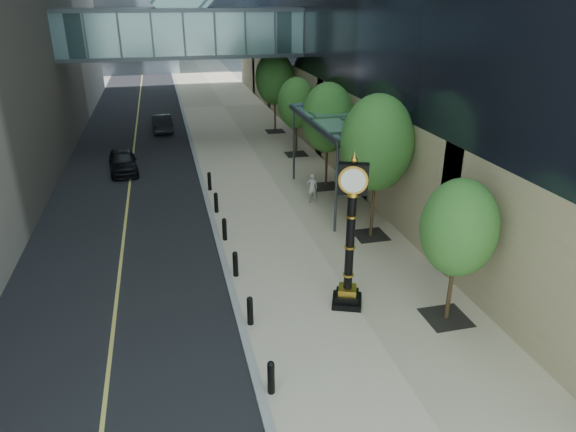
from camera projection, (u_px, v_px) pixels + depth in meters
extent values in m
plane|color=gray|center=(380.00, 403.00, 13.41)|extent=(320.00, 320.00, 0.00)
cube|color=black|center=(138.00, 111.00, 47.56)|extent=(8.00, 180.00, 0.02)
cube|color=#C0AF93|center=(224.00, 106.00, 49.31)|extent=(8.00, 180.00, 0.06)
cube|color=gray|center=(182.00, 108.00, 48.43)|extent=(0.25, 180.00, 0.07)
cube|color=slate|center=(182.00, 33.00, 34.77)|extent=(17.00, 4.00, 3.00)
cube|color=#383F44|center=(184.00, 55.00, 35.35)|extent=(17.00, 4.20, 0.25)
cube|color=#383F44|center=(181.00, 10.00, 34.20)|extent=(17.00, 4.20, 0.25)
cube|color=#383F44|center=(339.00, 121.00, 25.01)|extent=(3.00, 8.00, 0.25)
cube|color=slate|center=(339.00, 117.00, 24.95)|extent=(2.80, 7.80, 0.06)
cylinder|color=#383F44|center=(336.00, 189.00, 22.25)|extent=(0.12, 0.12, 4.20)
cylinder|color=#383F44|center=(294.00, 145.00, 28.85)|extent=(0.12, 0.12, 4.20)
cylinder|color=black|center=(271.00, 379.00, 13.51)|extent=(0.20, 0.20, 0.90)
cylinder|color=black|center=(250.00, 312.00, 16.36)|extent=(0.20, 0.20, 0.90)
cylinder|color=black|center=(235.00, 265.00, 19.22)|extent=(0.20, 0.20, 0.90)
cylinder|color=black|center=(225.00, 230.00, 22.07)|extent=(0.20, 0.20, 0.90)
cylinder|color=black|center=(216.00, 203.00, 24.93)|extent=(0.20, 0.20, 0.90)
cylinder|color=black|center=(210.00, 182.00, 27.78)|extent=(0.20, 0.20, 0.90)
cube|color=black|center=(446.00, 318.00, 16.84)|extent=(1.40, 1.40, 0.02)
cylinder|color=#3D2E19|center=(451.00, 284.00, 16.34)|extent=(0.14, 0.14, 2.55)
ellipsoid|color=#266123|center=(459.00, 228.00, 15.56)|extent=(2.34, 2.34, 3.12)
cube|color=black|center=(370.00, 235.00, 22.64)|extent=(1.40, 1.40, 0.02)
cylinder|color=#3D2E19|center=(373.00, 201.00, 22.00)|extent=(0.14, 0.14, 3.29)
ellipsoid|color=#266123|center=(377.00, 143.00, 20.99)|extent=(3.02, 3.02, 4.02)
cube|color=black|center=(326.00, 186.00, 28.44)|extent=(1.40, 1.40, 0.02)
cylinder|color=#3D2E19|center=(327.00, 160.00, 27.85)|extent=(0.14, 0.14, 3.02)
ellipsoid|color=#266123|center=(328.00, 118.00, 26.93)|extent=(2.77, 2.77, 3.69)
cube|color=black|center=(296.00, 154.00, 34.24)|extent=(1.40, 1.40, 0.02)
cylinder|color=#3D2E19|center=(296.00, 135.00, 33.72)|extent=(0.14, 0.14, 2.68)
ellipsoid|color=#266123|center=(297.00, 103.00, 32.90)|extent=(2.45, 2.45, 3.27)
cube|color=black|center=(275.00, 131.00, 40.04)|extent=(1.40, 1.40, 0.02)
cylinder|color=#3D2E19|center=(275.00, 111.00, 39.42)|extent=(0.14, 0.14, 3.18)
ellipsoid|color=#266123|center=(275.00, 78.00, 38.45)|extent=(2.92, 2.92, 3.89)
cube|color=black|center=(347.00, 301.00, 17.58)|extent=(1.28, 1.28, 0.22)
cube|color=black|center=(347.00, 296.00, 17.49)|extent=(1.00, 1.00, 0.22)
cube|color=gold|center=(347.00, 290.00, 17.40)|extent=(0.78, 0.78, 0.22)
cylinder|color=black|center=(350.00, 242.00, 16.69)|extent=(0.28, 0.28, 3.39)
cube|color=black|center=(353.00, 179.00, 15.83)|extent=(0.99, 0.65, 0.98)
cylinder|color=white|center=(351.00, 177.00, 16.00)|extent=(0.73, 0.33, 0.77)
cylinder|color=white|center=(356.00, 181.00, 15.66)|extent=(0.73, 0.33, 0.77)
sphere|color=gold|center=(354.00, 160.00, 15.59)|extent=(0.22, 0.22, 0.22)
imported|color=#ACA79E|center=(312.00, 188.00, 26.04)|extent=(0.60, 0.44, 1.53)
imported|color=black|center=(123.00, 161.00, 30.68)|extent=(1.96, 4.06, 1.34)
imported|color=black|center=(162.00, 123.00, 40.05)|extent=(1.63, 4.10, 1.33)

